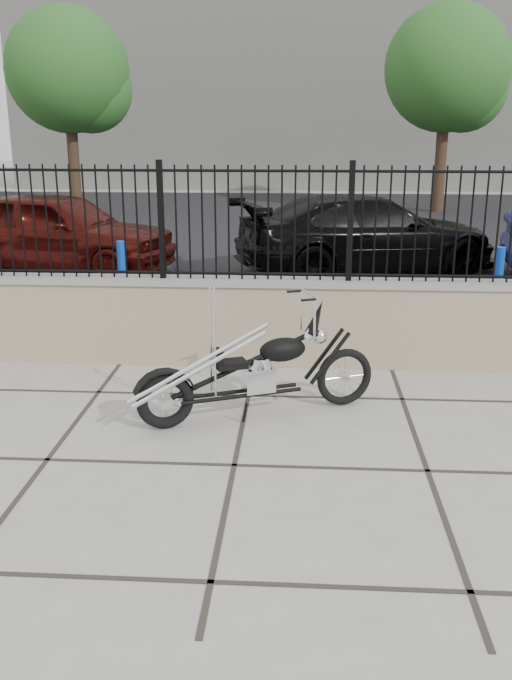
{
  "coord_description": "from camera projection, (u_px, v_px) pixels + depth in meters",
  "views": [
    {
      "loc": [
        0.5,
        -5.09,
        2.59
      ],
      "look_at": [
        0.09,
        1.29,
        0.64
      ],
      "focal_mm": 38.0,
      "sensor_mm": 36.0,
      "label": 1
    }
  ],
  "objects": [
    {
      "name": "car_red",
      "position": [
        58.0,
        231.0,
        12.83
      ],
      "size": [
        4.47,
        2.54,
        1.43
      ],
      "primitive_type": "imported",
      "rotation": [
        0.0,
        0.0,
        1.36
      ],
      "color": "#3C0C08",
      "rests_on": "parking_lot"
    },
    {
      "name": "chopper_motorcycle",
      "position": [
        254.0,
        350.0,
        6.39
      ],
      "size": [
        2.12,
        1.16,
        1.28
      ],
      "primitive_type": null,
      "rotation": [
        0.0,
        0.0,
        0.39
      ],
      "color": "black",
      "rests_on": "ground_plane"
    },
    {
      "name": "tree_right",
      "position": [
        448.0,
        62.0,
        20.35
      ],
      "size": [
        3.56,
        3.56,
        6.0
      ],
      "rotation": [
        0.0,
        0.0,
        0.24
      ],
      "color": "#382619",
      "rests_on": "ground_plane"
    },
    {
      "name": "background_building",
      "position": [
        293.0,
        86.0,
        29.78
      ],
      "size": [
        22.0,
        6.0,
        8.0
      ],
      "primitive_type": "cube",
      "color": "beige",
      "rests_on": "ground_plane"
    },
    {
      "name": "bollard_a",
      "position": [
        122.0,
        275.0,
        10.29
      ],
      "size": [
        0.13,
        0.13,
        0.97
      ],
      "primitive_type": "cylinder",
      "rotation": [
        0.0,
        0.0,
        -0.18
      ],
      "color": "blue",
      "rests_on": "ground_plane"
    },
    {
      "name": "parking_lot",
      "position": [
        282.0,
        232.0,
        17.58
      ],
      "size": [
        30.0,
        30.0,
        0.0
      ],
      "primitive_type": "plane",
      "color": "black",
      "rests_on": "ground"
    },
    {
      "name": "retaining_wall",
      "position": [
        255.0,
        322.0,
        7.89
      ],
      "size": [
        14.0,
        0.36,
        0.96
      ],
      "primitive_type": "cube",
      "color": "gray",
      "rests_on": "ground_plane"
    },
    {
      "name": "iron_fence",
      "position": [
        255.0,
        223.0,
        7.58
      ],
      "size": [
        14.0,
        0.08,
        1.2
      ],
      "primitive_type": "cube",
      "color": "black",
      "rests_on": "retaining_wall"
    },
    {
      "name": "car_black",
      "position": [
        367.0,
        234.0,
        12.76
      ],
      "size": [
        5.06,
        3.41,
        1.36
      ],
      "primitive_type": "imported",
      "rotation": [
        0.0,
        0.0,
        1.92
      ],
      "color": "black",
      "rests_on": "parking_lot"
    },
    {
      "name": "tree_left",
      "position": [
        67.0,
        64.0,
        20.53
      ],
      "size": [
        3.52,
        3.52,
        5.94
      ],
      "rotation": [
        0.0,
        0.0,
        -0.38
      ],
      "color": "#382619",
      "rests_on": "ground_plane"
    },
    {
      "name": "ground_plane",
      "position": [
        234.0,
        465.0,
        5.64
      ],
      "size": [
        90.0,
        90.0,
        0.0
      ],
      "primitive_type": "plane",
      "color": "#99968E",
      "rests_on": "ground"
    },
    {
      "name": "bollard_b",
      "position": [
        498.0,
        284.0,
        9.61
      ],
      "size": [
        0.15,
        0.15,
        1.0
      ],
      "primitive_type": "cylinder",
      "rotation": [
        0.0,
        0.0,
        -0.25
      ],
      "color": "blue",
      "rests_on": "ground_plane"
    }
  ]
}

